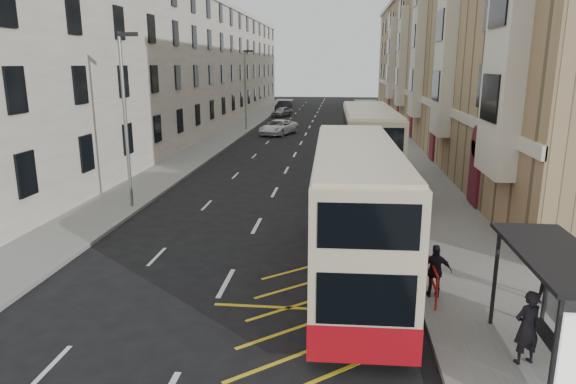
# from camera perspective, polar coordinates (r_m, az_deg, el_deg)

# --- Properties ---
(ground) EXTENTS (200.00, 200.00, 0.00)m
(ground) POSITION_cam_1_polar(r_m,az_deg,el_deg) (13.25, -10.87, -16.95)
(ground) COLOR black
(ground) RESTS_ON ground
(pavement_right) EXTENTS (4.00, 120.00, 0.15)m
(pavement_right) POSITION_cam_1_polar(r_m,az_deg,el_deg) (41.62, 12.08, 4.46)
(pavement_right) COLOR slate
(pavement_right) RESTS_ON ground
(pavement_left) EXTENTS (3.00, 120.00, 0.15)m
(pavement_left) POSITION_cam_1_polar(r_m,az_deg,el_deg) (42.82, -9.08, 4.86)
(pavement_left) COLOR slate
(pavement_left) RESTS_ON ground
(kerb_right) EXTENTS (0.25, 120.00, 0.15)m
(kerb_right) POSITION_cam_1_polar(r_m,az_deg,el_deg) (41.45, 9.33, 4.55)
(kerb_right) COLOR gray
(kerb_right) RESTS_ON ground
(kerb_left) EXTENTS (0.25, 120.00, 0.15)m
(kerb_left) POSITION_cam_1_polar(r_m,az_deg,el_deg) (42.46, -7.11, 4.85)
(kerb_left) COLOR gray
(kerb_left) RESTS_ON ground
(road_markings) EXTENTS (10.00, 110.00, 0.01)m
(road_markings) POSITION_cam_1_polar(r_m,az_deg,el_deg) (56.35, 2.34, 7.12)
(road_markings) COLOR silver
(road_markings) RESTS_ON ground
(terrace_right) EXTENTS (10.75, 79.00, 15.25)m
(terrace_right) POSITION_cam_1_polar(r_m,az_deg,el_deg) (57.35, 17.94, 14.12)
(terrace_right) COLOR tan
(terrace_right) RESTS_ON ground
(terrace_left) EXTENTS (9.18, 79.00, 13.25)m
(terrace_left) POSITION_cam_1_polar(r_m,az_deg,el_deg) (58.83, -11.11, 13.53)
(terrace_left) COLOR beige
(terrace_left) RESTS_ON ground
(bus_shelter) EXTENTS (1.65, 4.25, 2.70)m
(bus_shelter) POSITION_cam_1_polar(r_m,az_deg,el_deg) (12.39, 28.71, -9.73)
(bus_shelter) COLOR black
(bus_shelter) RESTS_ON pavement_right
(guard_railing) EXTENTS (0.06, 6.56, 1.01)m
(guard_railing) POSITION_cam_1_polar(r_m,az_deg,el_deg) (17.81, 14.45, -5.81)
(guard_railing) COLOR red
(guard_railing) RESTS_ON pavement_right
(street_lamp_near) EXTENTS (0.93, 0.18, 8.00)m
(street_lamp_near) POSITION_cam_1_polar(r_m,az_deg,el_deg) (24.97, -17.58, 8.49)
(street_lamp_near) COLOR gray
(street_lamp_near) RESTS_ON pavement_left
(street_lamp_far) EXTENTS (0.93, 0.18, 8.00)m
(street_lamp_far) POSITION_cam_1_polar(r_m,az_deg,el_deg) (53.79, -4.73, 11.71)
(street_lamp_far) COLOR gray
(street_lamp_far) RESTS_ON pavement_left
(double_decker_front) EXTENTS (2.75, 11.01, 4.37)m
(double_decker_front) POSITION_cam_1_polar(r_m,az_deg,el_deg) (16.28, 7.45, -2.29)
(double_decker_front) COLOR beige
(double_decker_front) RESTS_ON ground
(double_decker_rear) EXTENTS (2.82, 11.30, 4.49)m
(double_decker_rear) POSITION_cam_1_polar(r_m,az_deg,el_deg) (28.19, 8.90, 4.71)
(double_decker_rear) COLOR beige
(double_decker_rear) RESTS_ON ground
(pedestrian_near) EXTENTS (0.75, 0.61, 1.77)m
(pedestrian_near) POSITION_cam_1_polar(r_m,az_deg,el_deg) (13.04, 25.03, -13.47)
(pedestrian_near) COLOR black
(pedestrian_near) RESTS_ON pavement_right
(pedestrian_mid) EXTENTS (0.98, 0.86, 1.70)m
(pedestrian_mid) POSITION_cam_1_polar(r_m,az_deg,el_deg) (16.45, 27.48, -8.15)
(pedestrian_mid) COLOR black
(pedestrian_mid) RESTS_ON pavement_right
(pedestrian_far) EXTENTS (0.93, 0.39, 1.59)m
(pedestrian_far) POSITION_cam_1_polar(r_m,az_deg,el_deg) (15.62, 16.07, -8.43)
(pedestrian_far) COLOR black
(pedestrian_far) RESTS_ON pavement_right
(white_van) EXTENTS (3.94, 5.65, 1.43)m
(white_van) POSITION_cam_1_polar(r_m,az_deg,el_deg) (50.94, -1.07, 7.20)
(white_van) COLOR white
(white_van) RESTS_ON ground
(car_silver) EXTENTS (2.86, 4.14, 1.31)m
(car_silver) POSITION_cam_1_polar(r_m,az_deg,el_deg) (68.76, -0.68, 8.92)
(car_silver) COLOR #93969B
(car_silver) RESTS_ON ground
(car_dark) EXTENTS (2.17, 4.68, 1.49)m
(car_dark) POSITION_cam_1_polar(r_m,az_deg,el_deg) (77.09, -0.50, 9.54)
(car_dark) COLOR black
(car_dark) RESTS_ON ground
(car_red) EXTENTS (2.36, 4.71, 1.31)m
(car_red) POSITION_cam_1_polar(r_m,az_deg,el_deg) (71.38, 7.28, 9.00)
(car_red) COLOR #A20C01
(car_red) RESTS_ON ground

